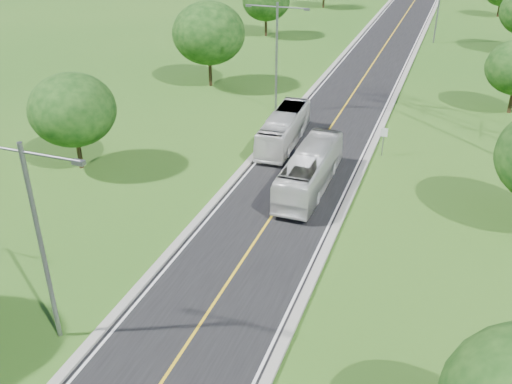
% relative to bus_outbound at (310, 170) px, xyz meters
% --- Properties ---
extents(ground, '(260.00, 260.00, 0.00)m').
position_rel_bus_outbound_xyz_m(ground, '(-1.26, 29.51, -1.50)').
color(ground, '#275818').
rests_on(ground, ground).
extents(road, '(8.00, 150.00, 0.06)m').
position_rel_bus_outbound_xyz_m(road, '(-1.26, 35.51, -1.47)').
color(road, black).
rests_on(road, ground).
extents(curb_left, '(0.50, 150.00, 0.22)m').
position_rel_bus_outbound_xyz_m(curb_left, '(-5.51, 35.51, -1.39)').
color(curb_left, gray).
rests_on(curb_left, ground).
extents(curb_right, '(0.50, 150.00, 0.22)m').
position_rel_bus_outbound_xyz_m(curb_right, '(2.99, 35.51, -1.39)').
color(curb_right, gray).
rests_on(curb_right, ground).
extents(speed_limit_sign, '(0.55, 0.09, 2.40)m').
position_rel_bus_outbound_xyz_m(speed_limit_sign, '(3.94, 7.49, 0.10)').
color(speed_limit_sign, slate).
rests_on(speed_limit_sign, ground).
extents(streetlight_near_left, '(5.90, 0.25, 10.00)m').
position_rel_bus_outbound_xyz_m(streetlight_near_left, '(-7.26, -18.49, 4.44)').
color(streetlight_near_left, slate).
rests_on(streetlight_near_left, ground).
extents(streetlight_mid_left, '(5.90, 0.25, 10.00)m').
position_rel_bus_outbound_xyz_m(streetlight_mid_left, '(-7.26, 14.51, 4.44)').
color(streetlight_mid_left, slate).
rests_on(streetlight_mid_left, ground).
extents(tree_lb, '(6.30, 6.30, 7.33)m').
position_rel_bus_outbound_xyz_m(tree_lb, '(-17.26, -2.49, 3.15)').
color(tree_lb, black).
rests_on(tree_lb, ground).
extents(tree_lc, '(7.56, 7.56, 8.79)m').
position_rel_bus_outbound_xyz_m(tree_lc, '(-16.26, 19.51, 4.08)').
color(tree_lc, black).
rests_on(tree_lc, ground).
extents(tree_ld, '(6.72, 6.72, 7.82)m').
position_rel_bus_outbound_xyz_m(tree_ld, '(-18.26, 43.51, 3.46)').
color(tree_ld, black).
rests_on(tree_ld, ground).
extents(bus_outbound, '(2.43, 10.34, 2.88)m').
position_rel_bus_outbound_xyz_m(bus_outbound, '(0.00, 0.00, 0.00)').
color(bus_outbound, silver).
rests_on(bus_outbound, road).
extents(bus_inbound, '(2.71, 9.78, 2.70)m').
position_rel_bus_outbound_xyz_m(bus_inbound, '(-4.10, 7.03, -0.09)').
color(bus_inbound, silver).
rests_on(bus_inbound, road).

